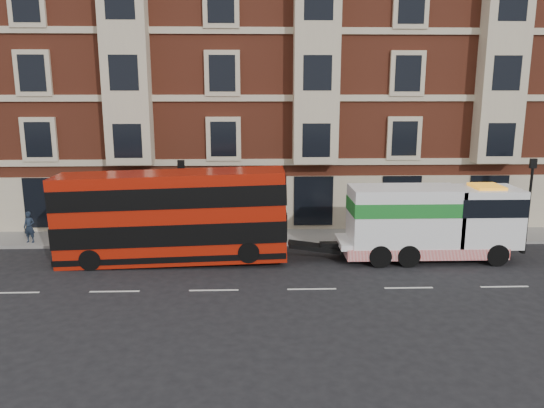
{
  "coord_description": "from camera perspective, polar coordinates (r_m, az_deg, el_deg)",
  "views": [
    {
      "loc": [
        -2.3,
        -20.32,
        8.06
      ],
      "look_at": [
        -1.5,
        4.0,
        2.7
      ],
      "focal_mm": 35.0,
      "sensor_mm": 36.0,
      "label": 1
    }
  ],
  "objects": [
    {
      "name": "ground",
      "position": [
        21.98,
        4.31,
        -9.12
      ],
      "size": [
        120.0,
        120.0,
        0.0
      ],
      "primitive_type": "plane",
      "color": "black",
      "rests_on": "ground"
    },
    {
      "name": "sidewalk",
      "position": [
        29.04,
        2.73,
        -3.55
      ],
      "size": [
        90.0,
        3.0,
        0.15
      ],
      "primitive_type": "cube",
      "color": "slate",
      "rests_on": "ground"
    },
    {
      "name": "victorian_terrace",
      "position": [
        35.49,
        2.74,
        15.65
      ],
      "size": [
        45.0,
        12.0,
        20.4
      ],
      "color": "brown",
      "rests_on": "ground"
    },
    {
      "name": "lamp_post_west",
      "position": [
        27.31,
        -9.64,
        0.88
      ],
      "size": [
        0.35,
        0.15,
        4.35
      ],
      "color": "black",
      "rests_on": "sidewalk"
    },
    {
      "name": "lamp_post_east",
      "position": [
        30.61,
        26.01,
        1.03
      ],
      "size": [
        0.35,
        0.15,
        4.35
      ],
      "color": "black",
      "rests_on": "sidewalk"
    },
    {
      "name": "double_decker_bus",
      "position": [
        25.02,
        -10.71,
        -1.2
      ],
      "size": [
        10.54,
        2.42,
        4.27
      ],
      "color": "#A31809",
      "rests_on": "ground"
    },
    {
      "name": "tow_truck",
      "position": [
        26.14,
        16.45,
        -1.81
      ],
      "size": [
        8.44,
        2.49,
        3.52
      ],
      "color": "white",
      "rests_on": "ground"
    },
    {
      "name": "pedestrian",
      "position": [
        30.28,
        -24.65,
        -2.27
      ],
      "size": [
        0.65,
        0.47,
        1.64
      ],
      "primitive_type": "imported",
      "rotation": [
        0.0,
        0.0,
        -0.14
      ],
      "color": "#192333",
      "rests_on": "sidewalk"
    }
  ]
}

